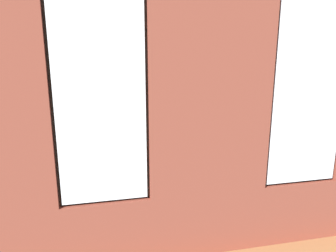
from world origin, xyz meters
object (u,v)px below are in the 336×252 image
Objects in this scene: potted_plant_mid_room_small at (208,136)px; potted_plant_beside_window_right at (13,194)px; papasan_chair at (139,129)px; potted_plant_by_left_couch at (244,122)px; couch_left at (294,144)px; cup_ceramic at (143,150)px; remote_silver at (169,150)px; couch_by_window at (146,203)px; table_plant_small at (153,143)px; potted_plant_corner_near_left at (262,115)px; potted_plant_near_tv at (1,170)px; coffee_table at (162,153)px; remote_gray at (179,145)px; remote_black at (162,149)px; potted_plant_between_couches at (251,154)px; potted_plant_foreground_right at (17,121)px.

potted_plant_beside_window_right is at bearing 40.42° from potted_plant_mid_room_small.
potted_plant_by_left_couch is (-2.54, -0.10, -0.01)m from papasan_chair.
potted_plant_mid_room_small is at bearing 27.09° from potted_plant_by_left_couch.
couch_left is 5.18m from potted_plant_beside_window_right.
cup_ceramic is 0.46m from remote_silver.
couch_by_window is 2.95× the size of potted_plant_by_left_couch.
potted_plant_beside_window_right reaches higher than cup_ceramic.
remote_silver is (-0.24, 0.21, -0.09)m from table_plant_small.
potted_plant_near_tv is at bearing 24.66° from potted_plant_corner_near_left.
remote_silver is at bearing 36.94° from potted_plant_by_left_couch.
potted_plant_by_left_couch is at bearing -162.65° from couch_left.
remote_gray reaches higher than coffee_table.
couch_by_window is 1.60× the size of coffee_table.
potted_plant_corner_near_left is at bearing -144.36° from potted_plant_beside_window_right.
coffee_table is (2.72, 0.13, 0.06)m from couch_left.
remote_silver is at bearing 5.05° from remote_black.
potted_plant_by_left_couch is 0.59m from potted_plant_corner_near_left.
couch_left reaches higher than coffee_table.
couch_by_window is 2.16m from potted_plant_near_tv.
cup_ceramic is at bearing -106.17° from remote_black.
couch_by_window is at bearing -59.15° from couch_left.
papasan_chair is (-0.35, -3.16, 0.12)m from couch_by_window.
potted_plant_near_tv reaches higher than potted_plant_by_left_couch.
potted_plant_corner_near_left is at bearing 70.55° from remote_gray.
potted_plant_corner_near_left is (-5.34, -2.45, 0.01)m from potted_plant_near_tv.
potted_plant_mid_room_small is (-1.59, -1.11, -0.16)m from cup_ceramic.
couch_by_window is 1.53m from potted_plant_between_couches.
potted_plant_between_couches is (-0.86, 1.66, 0.40)m from remote_black.
cup_ceramic is 0.06× the size of potted_plant_between_couches.
potted_plant_near_tv reaches higher than couch_by_window.
potted_plant_near_tv is (2.26, 2.18, 0.10)m from papasan_chair.
potted_plant_mid_room_small is (-1.13, -1.11, -0.12)m from remote_silver.
potted_plant_by_left_couch is (-2.69, -1.68, -0.04)m from cup_ceramic.
couch_by_window is at bearing 77.05° from table_plant_small.
table_plant_small is 2.88m from potted_plant_by_left_couch.
table_plant_small is 1.06× the size of remote_silver.
potted_plant_beside_window_right is (2.07, 1.81, 0.20)m from remote_black.
potted_plant_near_tv is (3.34, -0.94, -0.31)m from potted_plant_between_couches.
potted_plant_near_tv is (2.47, 0.72, 0.10)m from remote_black.
coffee_table is 0.16m from remote_silver.
potted_plant_mid_room_small reaches higher than remote_silver.
coffee_table is at bearing -162.61° from cup_ceramic.
remote_silver is (2.63, 0.24, 0.13)m from couch_left.
potted_plant_beside_window_right is (-0.40, 1.09, 0.11)m from potted_plant_near_tv.
potted_plant_between_couches is (-0.53, 1.79, 0.40)m from remote_gray.
cup_ceramic is 2.98m from potted_plant_foreground_right.
cup_ceramic is 0.18× the size of potted_plant_mid_room_small.
potted_plant_corner_near_left is at bearing -134.98° from couch_by_window.
potted_plant_by_left_couch is 0.59× the size of potted_plant_beside_window_right.
table_plant_small is 1.06× the size of remote_black.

